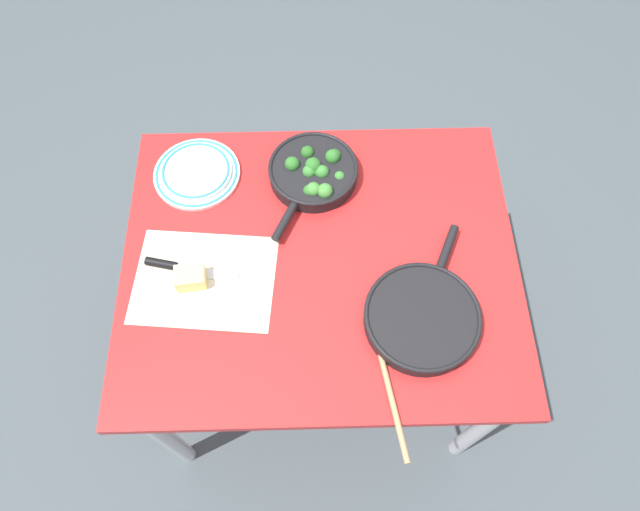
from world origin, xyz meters
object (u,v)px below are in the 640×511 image
(skillet_broccoli, at_px, (314,172))
(wooden_spoon, at_px, (385,372))
(cheese_block, at_px, (191,278))
(grater_knife, at_px, (178,267))
(skillet_eggs, at_px, (422,317))
(dinner_plate_stack, at_px, (197,172))

(skillet_broccoli, bearing_deg, wooden_spoon, 41.05)
(cheese_block, bearing_deg, skillet_broccoli, -135.10)
(wooden_spoon, bearing_deg, grater_knife, 51.18)
(skillet_eggs, xyz_separation_m, wooden_spoon, (0.10, 0.14, -0.02))
(grater_knife, xyz_separation_m, dinner_plate_stack, (-0.03, -0.31, 0.00))
(skillet_broccoli, relative_size, dinner_plate_stack, 1.43)
(wooden_spoon, xyz_separation_m, dinner_plate_stack, (0.51, -0.61, 0.00))
(dinner_plate_stack, bearing_deg, skillet_broccoli, 176.83)
(cheese_block, bearing_deg, wooden_spoon, 152.22)
(skillet_broccoli, relative_size, skillet_eggs, 0.87)
(skillet_eggs, bearing_deg, dinner_plate_stack, 76.56)
(cheese_block, bearing_deg, dinner_plate_stack, -87.86)
(skillet_broccoli, height_order, cheese_block, skillet_broccoli)
(wooden_spoon, bearing_deg, skillet_eggs, -46.78)
(skillet_eggs, distance_m, cheese_block, 0.61)
(skillet_broccoli, distance_m, wooden_spoon, 0.61)
(skillet_broccoli, height_order, skillet_eggs, skillet_broccoli)
(grater_knife, bearing_deg, skillet_broccoli, 51.00)
(skillet_eggs, distance_m, wooden_spoon, 0.17)
(skillet_broccoli, relative_size, grater_knife, 1.42)
(cheese_block, xyz_separation_m, dinner_plate_stack, (0.01, -0.35, -0.01))
(skillet_broccoli, bearing_deg, grater_knife, -26.52)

